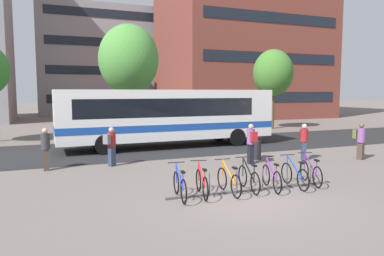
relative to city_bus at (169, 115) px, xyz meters
name	(u,v)px	position (x,y,z in m)	size (l,w,h in m)	color
ground	(243,198)	(-1.10, -10.20, -1.78)	(200.00, 200.00, 0.00)	#6B605B
bus_lane_asphalt	(151,148)	(-1.10, 0.00, -1.77)	(80.00, 7.20, 0.01)	#232326
city_bus	(169,115)	(0.00, 0.00, 0.00)	(12.06, 2.73, 3.20)	white
bike_rack	(250,188)	(-0.55, -9.63, -1.68)	(5.45, 0.27, 0.70)	#47474C
parked_bicycle_blue_0	(180,186)	(-2.85, -9.57, -1.39)	(0.52, 1.71, 0.99)	black
parked_bicycle_red_1	(202,183)	(-2.14, -9.54, -1.39)	(0.55, 1.70, 0.99)	black
parked_bicycle_orange_2	(229,181)	(-1.29, -9.62, -1.39)	(0.52, 1.72, 0.99)	black
parked_bicycle_black_3	(249,178)	(-0.54, -9.54, -1.39)	(0.52, 1.71, 0.99)	black
parked_bicycle_purple_4	(271,178)	(0.19, -9.70, -1.39)	(0.60, 1.68, 0.99)	black
parked_bicycle_blue_5	(294,176)	(1.05, -9.74, -1.39)	(0.52, 1.72, 0.99)	black
parked_bicycle_purple_6	(311,173)	(1.82, -9.60, -1.39)	(0.63, 1.67, 0.99)	black
commuter_black_pack_0	(304,139)	(4.41, -6.02, -0.82)	(0.53, 0.61, 1.66)	#2D3851
commuter_red_pack_1	(251,141)	(1.72, -5.92, -0.78)	(0.36, 0.53, 1.72)	black
commuter_grey_pack_2	(111,144)	(-3.93, -4.17, -0.83)	(0.60, 0.55, 1.63)	#2D3851
commuter_teal_pack_3	(46,146)	(-6.45, -4.01, -0.80)	(0.35, 0.53, 1.69)	#47382D
commuter_olive_pack_4	(360,139)	(6.88, -6.89, -0.81)	(0.43, 0.58, 1.68)	#47382D
trash_bin	(255,148)	(2.47, -5.06, -1.26)	(0.55, 0.55, 1.03)	#232328
street_tree_0	(273,73)	(11.17, 6.40, 2.86)	(3.31, 3.31, 6.58)	brown
street_tree_2	(129,59)	(-0.90, 6.35, 3.57)	(4.20, 4.20, 7.79)	brown
building_right_wing	(242,14)	(16.31, 20.69, 10.80)	(18.70, 13.67, 25.15)	brown
building_centre_block	(99,63)	(0.90, 35.33, 5.51)	(16.68, 12.09, 14.58)	gray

